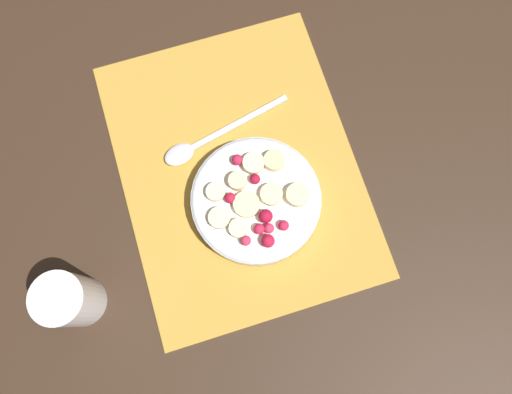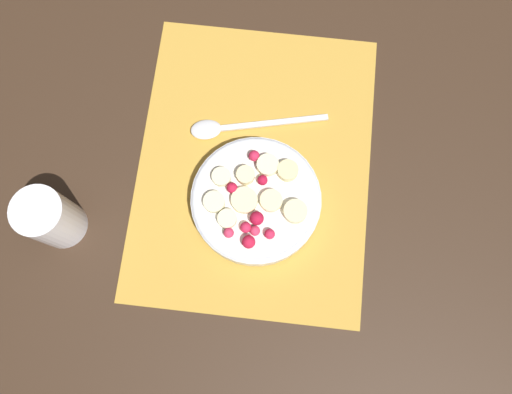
% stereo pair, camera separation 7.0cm
% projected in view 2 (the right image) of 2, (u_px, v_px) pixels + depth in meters
% --- Properties ---
extents(ground_plane, '(3.00, 3.00, 0.00)m').
position_uv_depth(ground_plane, '(254.00, 165.00, 0.76)').
color(ground_plane, '#382619').
extents(placemat, '(0.45, 0.35, 0.01)m').
position_uv_depth(placemat, '(254.00, 164.00, 0.76)').
color(placemat, gold).
rests_on(placemat, ground_plane).
extents(fruit_bowl, '(0.19, 0.19, 0.05)m').
position_uv_depth(fruit_bowl, '(256.00, 200.00, 0.72)').
color(fruit_bowl, silver).
rests_on(fruit_bowl, placemat).
extents(spoon, '(0.07, 0.21, 0.01)m').
position_uv_depth(spoon, '(229.00, 127.00, 0.76)').
color(spoon, silver).
rests_on(spoon, placemat).
extents(drinking_glass, '(0.07, 0.07, 0.10)m').
position_uv_depth(drinking_glass, '(51.00, 218.00, 0.69)').
color(drinking_glass, white).
rests_on(drinking_glass, ground_plane).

